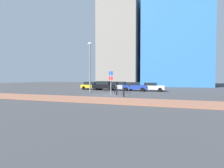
# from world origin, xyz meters

# --- Properties ---
(ground_plane) EXTENTS (120.00, 120.00, 0.00)m
(ground_plane) POSITION_xyz_m (0.00, 0.00, 0.00)
(ground_plane) COLOR #424244
(sidewalk_brick) EXTENTS (40.00, 3.65, 0.14)m
(sidewalk_brick) POSITION_xyz_m (0.00, -5.48, 0.07)
(sidewalk_brick) COLOR #9E664C
(sidewalk_brick) RESTS_ON ground
(parked_car_yellow) EXTENTS (4.08, 1.92, 1.46)m
(parked_car_yellow) POSITION_xyz_m (-6.54, 8.30, 0.76)
(parked_car_yellow) COLOR gold
(parked_car_yellow) RESTS_ON ground
(parked_car_black) EXTENTS (4.45, 2.29, 1.58)m
(parked_car_black) POSITION_xyz_m (-3.90, 7.91, 0.83)
(parked_car_black) COLOR black
(parked_car_black) RESTS_ON ground
(parked_car_silver) EXTENTS (4.45, 2.01, 1.51)m
(parked_car_silver) POSITION_xyz_m (-1.03, 8.07, 0.78)
(parked_car_silver) COLOR #B7BABF
(parked_car_silver) RESTS_ON ground
(parked_car_blue) EXTENTS (4.00, 1.96, 1.44)m
(parked_car_blue) POSITION_xyz_m (1.50, 7.68, 0.76)
(parked_car_blue) COLOR #1E389E
(parked_car_blue) RESTS_ON ground
(parked_car_white) EXTENTS (4.11, 2.09, 1.38)m
(parked_car_white) POSITION_xyz_m (4.22, 7.96, 0.73)
(parked_car_white) COLOR white
(parked_car_white) RESTS_ON ground
(parking_sign_post) EXTENTS (0.60, 0.14, 3.04)m
(parking_sign_post) POSITION_xyz_m (-0.24, 0.61, 1.91)
(parking_sign_post) COLOR gray
(parking_sign_post) RESTS_ON ground
(parking_meter) EXTENTS (0.18, 0.14, 1.45)m
(parking_meter) POSITION_xyz_m (2.39, -0.45, 0.94)
(parking_meter) COLOR #4C4C51
(parking_meter) RESTS_ON ground
(street_lamp) EXTENTS (0.70, 0.36, 7.34)m
(street_lamp) POSITION_xyz_m (-4.17, 2.59, 4.30)
(street_lamp) COLOR gray
(street_lamp) RESTS_ON ground
(traffic_bollard_near) EXTENTS (0.13, 0.13, 1.05)m
(traffic_bollard_near) POSITION_xyz_m (-0.45, 2.87, 0.53)
(traffic_bollard_near) COLOR black
(traffic_bollard_near) RESTS_ON ground
(traffic_bollard_mid) EXTENTS (0.17, 0.17, 1.05)m
(traffic_bollard_mid) POSITION_xyz_m (2.01, -1.47, 0.52)
(traffic_bollard_mid) COLOR black
(traffic_bollard_mid) RESTS_ON ground
(traffic_bollard_far) EXTENTS (0.16, 0.16, 1.06)m
(traffic_bollard_far) POSITION_xyz_m (0.70, 0.11, 0.53)
(traffic_bollard_far) COLOR black
(traffic_bollard_far) RESTS_ON ground
(building_colorful_midrise) EXTENTS (16.53, 17.60, 26.73)m
(building_colorful_midrise) POSITION_xyz_m (8.31, 31.36, 13.36)
(building_colorful_midrise) COLOR #3372BF
(building_colorful_midrise) RESTS_ON ground
(building_under_construction) EXTENTS (11.01, 13.29, 24.69)m
(building_under_construction) POSITION_xyz_m (-6.64, 29.09, 12.35)
(building_under_construction) COLOR gray
(building_under_construction) RESTS_ON ground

